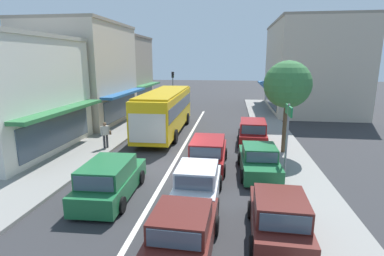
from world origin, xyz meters
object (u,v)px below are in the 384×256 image
(street_tree_right, at_px, (288,85))
(pedestrian_with_handbag_near, at_px, (105,133))
(traffic_light_downstreet, at_px, (173,83))
(pedestrian_browsing_midblock, at_px, (137,115))
(wagon_adjacent_lane_trail, at_px, (208,153))
(sedan_behind_bus_mid, at_px, (182,235))
(directional_road_sign, at_px, (288,124))
(wagon_behind_bus_near, at_px, (110,180))
(parked_sedan_kerb_second, at_px, (259,161))
(parked_hatchback_kerb_front, at_px, (279,218))
(hatchback_adjacent_lane_lead, at_px, (198,184))
(parked_wagon_kerb_third, at_px, (253,132))
(city_bus, at_px, (165,109))

(street_tree_right, distance_m, pedestrian_with_handbag_near, 11.34)
(traffic_light_downstreet, relative_size, pedestrian_browsing_midblock, 2.58)
(wagon_adjacent_lane_trail, bearing_deg, pedestrian_browsing_midblock, 127.37)
(sedan_behind_bus_mid, xyz_separation_m, directional_road_sign, (3.87, 6.35, 2.01))
(wagon_behind_bus_near, relative_size, wagon_adjacent_lane_trail, 1.01)
(parked_sedan_kerb_second, bearing_deg, street_tree_right, 63.79)
(sedan_behind_bus_mid, bearing_deg, parked_hatchback_kerb_front, 23.59)
(wagon_behind_bus_near, distance_m, hatchback_adjacent_lane_lead, 3.59)
(directional_road_sign, bearing_deg, wagon_behind_bus_near, -158.23)
(street_tree_right, bearing_deg, parked_sedan_kerb_second, -116.21)
(wagon_behind_bus_near, xyz_separation_m, parked_hatchback_kerb_front, (6.40, -2.14, -0.04))
(sedan_behind_bus_mid, height_order, directional_road_sign, directional_road_sign)
(sedan_behind_bus_mid, bearing_deg, pedestrian_with_handbag_near, 123.71)
(sedan_behind_bus_mid, distance_m, parked_wagon_kerb_third, 12.94)
(wagon_adjacent_lane_trail, xyz_separation_m, street_tree_right, (4.31, 2.88, 3.39))
(sedan_behind_bus_mid, height_order, street_tree_right, street_tree_right)
(hatchback_adjacent_lane_lead, relative_size, parked_hatchback_kerb_front, 0.99)
(directional_road_sign, bearing_deg, hatchback_adjacent_lane_lead, -144.05)
(city_bus, height_order, pedestrian_browsing_midblock, city_bus)
(pedestrian_with_handbag_near, bearing_deg, street_tree_right, 3.62)
(sedan_behind_bus_mid, height_order, parked_hatchback_kerb_front, parked_hatchback_kerb_front)
(city_bus, xyz_separation_m, wagon_adjacent_lane_trail, (3.89, -7.22, -1.14))
(sedan_behind_bus_mid, distance_m, parked_sedan_kerb_second, 7.37)
(hatchback_adjacent_lane_lead, xyz_separation_m, parked_sedan_kerb_second, (2.66, 3.29, -0.05))
(parked_hatchback_kerb_front, bearing_deg, pedestrian_with_handbag_near, 137.83)
(city_bus, relative_size, parked_wagon_kerb_third, 2.39)
(traffic_light_downstreet, bearing_deg, pedestrian_browsing_midblock, -95.00)
(parked_wagon_kerb_third, bearing_deg, wagon_behind_bus_near, -124.16)
(parked_sedan_kerb_second, xyz_separation_m, pedestrian_with_handbag_near, (-9.17, 2.83, 0.40))
(wagon_adjacent_lane_trail, xyz_separation_m, hatchback_adjacent_lane_lead, (-0.08, -3.93, -0.04))
(sedan_behind_bus_mid, distance_m, street_tree_right, 11.81)
(traffic_light_downstreet, height_order, pedestrian_with_handbag_near, traffic_light_downstreet)
(parked_hatchback_kerb_front, height_order, pedestrian_browsing_midblock, pedestrian_browsing_midblock)
(parked_hatchback_kerb_front, bearing_deg, wagon_behind_bus_near, 161.49)
(parked_sedan_kerb_second, relative_size, parked_wagon_kerb_third, 0.93)
(parked_wagon_kerb_third, distance_m, street_tree_right, 4.42)
(city_bus, relative_size, wagon_adjacent_lane_trail, 2.42)
(parked_hatchback_kerb_front, bearing_deg, directional_road_sign, 78.77)
(hatchback_adjacent_lane_lead, xyz_separation_m, traffic_light_downstreet, (-5.69, 23.60, 2.15))
(wagon_behind_bus_near, distance_m, parked_hatchback_kerb_front, 6.75)
(street_tree_right, bearing_deg, sedan_behind_bus_mid, -113.13)
(parked_wagon_kerb_third, distance_m, pedestrian_browsing_midblock, 10.04)
(city_bus, relative_size, street_tree_right, 1.97)
(parked_sedan_kerb_second, xyz_separation_m, parked_wagon_kerb_third, (0.04, 5.79, 0.08))
(wagon_adjacent_lane_trail, height_order, pedestrian_with_handbag_near, pedestrian_with_handbag_near)
(hatchback_adjacent_lane_lead, bearing_deg, street_tree_right, 57.18)
(hatchback_adjacent_lane_lead, bearing_deg, wagon_behind_bus_near, -177.05)
(parked_sedan_kerb_second, bearing_deg, directional_road_sign, -23.68)
(hatchback_adjacent_lane_lead, relative_size, street_tree_right, 0.67)
(street_tree_right, bearing_deg, hatchback_adjacent_lane_lead, -122.82)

